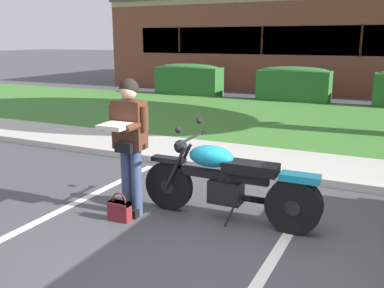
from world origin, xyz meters
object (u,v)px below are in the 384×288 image
rider_person (129,137)px  handbag (119,209)px  motorcycle (235,183)px  hedge_center_left (294,83)px  hedge_left (189,79)px  brick_building (369,42)px

rider_person → handbag: size_ratio=4.74×
rider_person → handbag: bearing=-97.9°
motorcycle → hedge_center_left: (-1.59, 10.41, 0.17)m
hedge_left → hedge_center_left: size_ratio=1.04×
hedge_center_left → brick_building: 7.15m
motorcycle → hedge_center_left: bearing=98.7°
handbag → brick_building: size_ratio=0.02×
hedge_center_left → brick_building: (1.93, 6.74, 1.37)m
handbag → brick_building: bearing=84.9°
motorcycle → handbag: (-1.26, -0.59, -0.34)m
handbag → hedge_center_left: size_ratio=0.15×
rider_person → hedge_left: bearing=112.4°
brick_building → handbag: bearing=-95.1°
motorcycle → brick_building: bearing=88.9°
hedge_left → rider_person: bearing=-67.6°
rider_person → motorcycle: bearing=17.0°
brick_building → rider_person: bearing=-95.1°
handbag → brick_building: brick_building is taller
rider_person → brick_building: 17.63m
handbag → hedge_left: 11.87m
hedge_center_left → hedge_left: bearing=180.0°
motorcycle → hedge_left: hedge_left is taller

